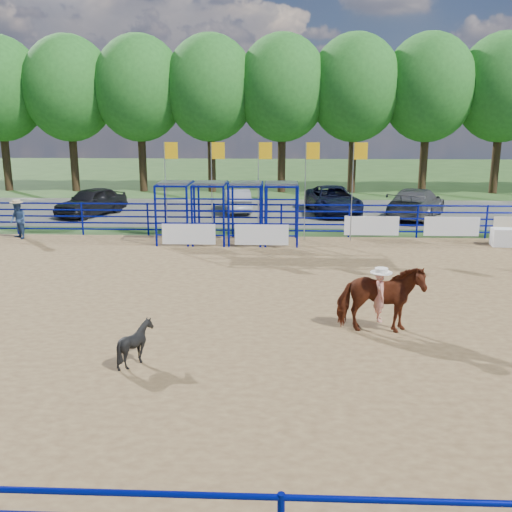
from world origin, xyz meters
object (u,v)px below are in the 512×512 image
at_px(spectator_cowboy, 18,219).
at_px(car_c, 333,200).
at_px(calf, 136,343).
at_px(car_d, 416,203).
at_px(announcer_table, 509,237).
at_px(car_a, 91,201).
at_px(horse_and_rider, 380,297).
at_px(car_b, 237,200).

height_order(spectator_cowboy, car_c, spectator_cowboy).
xyz_separation_m(calf, car_d, (10.27, 18.99, 0.31)).
distance_m(announcer_table, spectator_cowboy, 20.97).
bearing_deg(calf, car_a, 3.38).
relative_size(horse_and_rider, car_a, 0.51).
height_order(announcer_table, car_b, car_b).
bearing_deg(announcer_table, spectator_cowboy, 178.23).
height_order(horse_and_rider, car_b, horse_and_rider).
bearing_deg(car_d, announcer_table, 133.20).
height_order(announcer_table, car_c, car_c).
bearing_deg(spectator_cowboy, car_a, 79.25).
relative_size(car_c, car_d, 0.99).
bearing_deg(car_d, horse_and_rider, 99.13).
bearing_deg(spectator_cowboy, car_b, 41.19).
xyz_separation_m(horse_and_rider, car_c, (0.43, 18.15, -0.17)).
bearing_deg(car_d, spectator_cowboy, 43.08).
bearing_deg(car_a, calf, -45.51).
distance_m(car_b, car_c, 5.40).
bearing_deg(announcer_table, car_a, 160.71).
relative_size(spectator_cowboy, car_b, 0.43).
bearing_deg(car_c, car_a, 178.30).
distance_m(announcer_table, horse_and_rider, 12.26).
height_order(car_a, car_d, car_d).
xyz_separation_m(calf, car_b, (0.60, 20.69, 0.17)).
bearing_deg(car_d, calf, 86.37).
relative_size(horse_and_rider, spectator_cowboy, 1.34).
relative_size(car_a, car_c, 0.82).
distance_m(horse_and_rider, calf, 5.95).
bearing_deg(calf, horse_and_rider, -86.50).
distance_m(horse_and_rider, spectator_cowboy, 17.58).
height_order(car_a, car_c, car_a).
bearing_deg(horse_and_rider, car_c, 88.63).
bearing_deg(car_a, horse_and_rider, -29.29).
distance_m(car_a, car_d, 17.49).
relative_size(car_a, car_b, 1.12).
bearing_deg(car_b, announcer_table, 135.50).
bearing_deg(car_d, car_b, 14.79).
xyz_separation_m(car_a, car_c, (13.20, 1.19, -0.01)).
height_order(calf, spectator_cowboy, spectator_cowboy).
height_order(spectator_cowboy, car_a, spectator_cowboy).
relative_size(spectator_cowboy, car_a, 0.38).
relative_size(announcer_table, car_c, 0.26).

